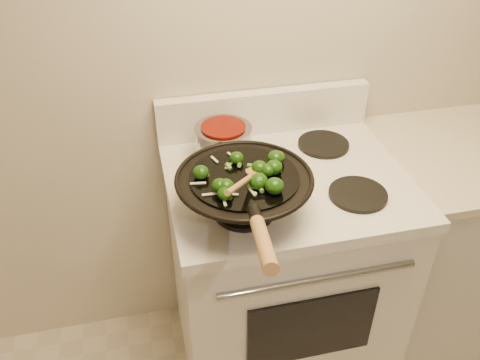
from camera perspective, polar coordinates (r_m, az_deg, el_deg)
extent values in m
plane|color=beige|center=(1.85, 10.83, 17.07)|extent=(3.50, 0.00, 3.50)
cube|color=white|center=(1.97, 4.56, -11.04)|extent=(0.76, 0.64, 0.88)
cube|color=white|center=(1.67, 5.29, -0.14)|extent=(0.78, 0.66, 0.04)
cube|color=white|center=(1.86, 2.69, 7.67)|extent=(0.78, 0.05, 0.16)
cylinder|color=gray|center=(1.51, 8.81, -11.01)|extent=(0.60, 0.02, 0.02)
cube|color=black|center=(1.69, 8.02, -16.25)|extent=(0.42, 0.01, 0.28)
cylinder|color=black|center=(1.50, 0.46, -3.48)|extent=(0.18, 0.18, 0.01)
cylinder|color=black|center=(1.60, 13.10, -1.57)|extent=(0.18, 0.18, 0.01)
cylinder|color=black|center=(1.73, -1.83, 2.64)|extent=(0.18, 0.18, 0.01)
cylinder|color=black|center=(1.82, 9.35, 3.99)|extent=(0.18, 0.18, 0.01)
cube|color=silver|center=(2.30, 23.43, -6.46)|extent=(0.79, 0.60, 0.88)
torus|color=black|center=(1.42, 0.48, 0.24)|extent=(0.39, 0.39, 0.01)
cylinder|color=black|center=(1.42, 0.48, 0.34)|extent=(0.31, 0.31, 0.01)
cylinder|color=black|center=(1.22, 1.69, -3.92)|extent=(0.04, 0.07, 0.04)
cylinder|color=#A97642|center=(1.10, 2.65, -7.15)|extent=(0.06, 0.21, 0.08)
ellipsoid|color=#143B09|center=(1.43, 3.85, 1.45)|extent=(0.05, 0.05, 0.04)
cylinder|color=#4A7B2C|center=(1.44, 4.38, 1.09)|extent=(0.02, 0.01, 0.02)
ellipsoid|color=#143B09|center=(1.37, 2.12, -0.14)|extent=(0.05, 0.05, 0.04)
ellipsoid|color=#143B09|center=(1.35, -1.62, -0.72)|extent=(0.05, 0.05, 0.04)
ellipsoid|color=#143B09|center=(1.35, -2.31, -0.64)|extent=(0.05, 0.05, 0.04)
cylinder|color=#4A7B2C|center=(1.36, -1.74, -0.98)|extent=(0.01, 0.02, 0.01)
ellipsoid|color=#143B09|center=(1.35, 3.90, -0.67)|extent=(0.05, 0.05, 0.04)
ellipsoid|color=#143B09|center=(1.42, 2.21, 1.40)|extent=(0.05, 0.05, 0.04)
ellipsoid|color=#143B09|center=(1.33, -1.72, -1.56)|extent=(0.04, 0.04, 0.03)
cylinder|color=#4A7B2C|center=(1.34, -1.20, -1.85)|extent=(0.01, 0.02, 0.01)
ellipsoid|color=#143B09|center=(1.36, 2.03, -0.23)|extent=(0.05, 0.05, 0.04)
ellipsoid|color=#143B09|center=(1.47, 4.24, 2.56)|extent=(0.04, 0.04, 0.04)
ellipsoid|color=#143B09|center=(1.47, 4.03, 2.51)|extent=(0.05, 0.05, 0.04)
cylinder|color=#4A7B2C|center=(1.48, 4.55, 2.14)|extent=(0.01, 0.02, 0.02)
ellipsoid|color=#143B09|center=(1.47, -0.40, 2.50)|extent=(0.04, 0.04, 0.04)
ellipsoid|color=#143B09|center=(1.42, 3.17, 1.10)|extent=(0.04, 0.04, 0.03)
ellipsoid|color=#143B09|center=(1.41, -4.42, 0.88)|extent=(0.05, 0.05, 0.04)
cylinder|color=#4A7B2C|center=(1.42, -3.86, 0.54)|extent=(0.02, 0.02, 0.02)
cube|color=silver|center=(1.35, -3.26, -1.58)|extent=(0.05, 0.01, 0.00)
cube|color=silver|center=(1.36, 1.34, -1.29)|extent=(0.02, 0.04, 0.00)
cube|color=silver|center=(1.49, -2.89, 2.32)|extent=(0.02, 0.04, 0.00)
cube|color=silver|center=(1.33, -1.88, -2.23)|extent=(0.01, 0.05, 0.00)
cube|color=silver|center=(1.39, -4.73, -0.38)|extent=(0.04, 0.01, 0.00)
cube|color=silver|center=(1.39, 2.37, -0.18)|extent=(0.02, 0.04, 0.00)
cube|color=silver|center=(1.46, -1.18, 1.72)|extent=(0.04, 0.04, 0.00)
cube|color=silver|center=(1.50, -0.94, 2.73)|extent=(0.02, 0.04, 0.00)
cube|color=silver|center=(1.35, -1.27, -1.58)|extent=(0.05, 0.02, 0.00)
cylinder|color=#569D32|center=(1.36, 2.36, -1.03)|extent=(0.03, 0.03, 0.02)
cylinder|color=#569D32|center=(1.37, 1.39, -0.70)|extent=(0.03, 0.03, 0.02)
cylinder|color=#569D32|center=(1.45, -1.29, 1.52)|extent=(0.03, 0.02, 0.02)
cylinder|color=#569D32|center=(1.39, 1.83, -0.04)|extent=(0.03, 0.01, 0.01)
cylinder|color=#569D32|center=(1.45, -0.07, 1.73)|extent=(0.01, 0.03, 0.02)
cylinder|color=#569D32|center=(1.45, 1.27, 1.60)|extent=(0.02, 0.02, 0.02)
cylinder|color=#569D32|center=(1.36, -1.90, -1.12)|extent=(0.01, 0.02, 0.01)
sphere|color=beige|center=(1.35, 1.72, -1.53)|extent=(0.01, 0.01, 0.01)
sphere|color=beige|center=(1.44, 2.50, 1.14)|extent=(0.01, 0.01, 0.01)
sphere|color=beige|center=(1.44, 0.80, 1.08)|extent=(0.01, 0.01, 0.01)
ellipsoid|color=#A97642|center=(1.42, 1.75, 0.90)|extent=(0.07, 0.07, 0.02)
cylinder|color=#A97642|center=(1.30, 0.23, -0.30)|extent=(0.13, 0.20, 0.11)
cylinder|color=gray|center=(1.70, -1.87, 4.33)|extent=(0.19, 0.19, 0.11)
cylinder|color=#610C04|center=(1.67, -1.90, 5.98)|extent=(0.15, 0.15, 0.01)
cylinder|color=black|center=(1.55, -2.35, 2.88)|extent=(0.05, 0.12, 0.02)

